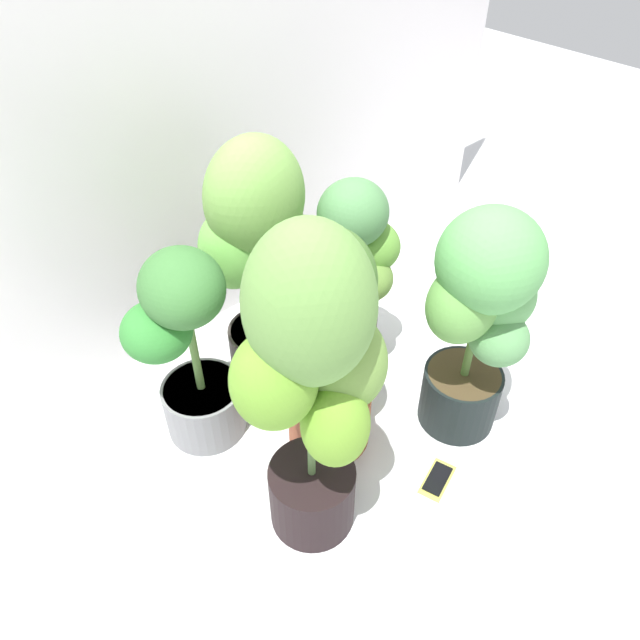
# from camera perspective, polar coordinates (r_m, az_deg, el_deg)

# --- Properties ---
(ground_plane) EXTENTS (8.00, 8.00, 0.00)m
(ground_plane) POSITION_cam_1_polar(r_m,az_deg,el_deg) (1.98, 3.87, -12.10)
(ground_plane) COLOR silver
(ground_plane) RESTS_ON ground
(mylar_back_wall) EXTENTS (3.20, 0.01, 2.00)m
(mylar_back_wall) POSITION_cam_1_polar(r_m,az_deg,el_deg) (1.95, -14.48, 22.72)
(mylar_back_wall) COLOR silver
(mylar_back_wall) RESTS_ON ground
(potted_plant_front_left) EXTENTS (0.41, 0.31, 0.99)m
(potted_plant_front_left) POSITION_cam_1_polar(r_m,az_deg,el_deg) (1.37, -0.66, -5.45)
(potted_plant_front_left) COLOR black
(potted_plant_front_left) RESTS_ON ground
(potted_plant_back_center) EXTENTS (0.40, 0.34, 0.88)m
(potted_plant_back_center) POSITION_cam_1_polar(r_m,az_deg,el_deg) (1.90, -5.65, 6.63)
(potted_plant_back_center) COLOR #2D2825
(potted_plant_back_center) RESTS_ON ground
(potted_plant_back_right) EXTENTS (0.36, 0.31, 0.71)m
(potted_plant_back_right) POSITION_cam_1_polar(r_m,az_deg,el_deg) (1.99, 3.05, 5.28)
(potted_plant_back_right) COLOR #312325
(potted_plant_back_right) RESTS_ON ground
(potted_plant_center) EXTENTS (0.37, 0.30, 0.78)m
(potted_plant_center) POSITION_cam_1_polar(r_m,az_deg,el_deg) (1.69, 0.39, -2.30)
(potted_plant_center) COLOR #9A4C31
(potted_plant_center) RESTS_ON ground
(potted_plant_front_right) EXTENTS (0.38, 0.35, 0.79)m
(potted_plant_front_right) POSITION_cam_1_polar(r_m,az_deg,el_deg) (1.78, 14.88, 0.85)
(potted_plant_front_right) COLOR black
(potted_plant_front_right) RESTS_ON ground
(potted_plant_back_left) EXTENTS (0.39, 0.34, 0.68)m
(potted_plant_back_left) POSITION_cam_1_polar(r_m,az_deg,el_deg) (1.80, -12.40, -2.56)
(potted_plant_back_left) COLOR slate
(potted_plant_back_left) RESTS_ON ground
(cell_phone) EXTENTS (0.16, 0.11, 0.01)m
(cell_phone) POSITION_cam_1_polar(r_m,az_deg,el_deg) (1.94, 11.00, -14.50)
(cell_phone) COLOR #CAC44F
(cell_phone) RESTS_ON ground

